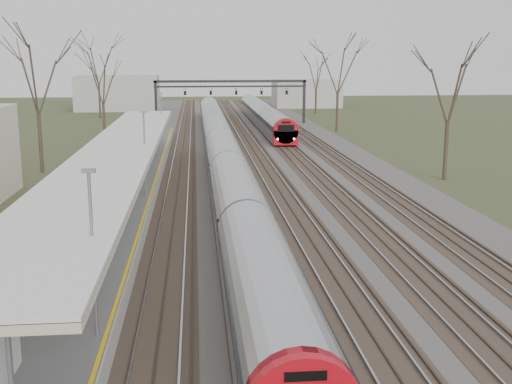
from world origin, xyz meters
The scene contains 8 objects.
track_bed centered at (0.26, 55.00, 0.06)m, with size 24.00×160.00×0.22m.
platform centered at (-9.05, 37.50, 0.50)m, with size 3.50×69.00×1.00m, color #9E9B93.
canopy centered at (-9.05, 32.99, 3.93)m, with size 4.10×50.00×3.11m.
signal_gantry centered at (0.29, 84.99, 4.91)m, with size 21.00×0.59×6.08m.
tree_west_far centered at (-17.00, 48.00, 8.02)m, with size 5.50×5.50×11.33m.
tree_east_far centered at (14.00, 42.00, 7.29)m, with size 5.00×5.00×10.30m.
train_near centered at (-2.50, 52.85, 1.48)m, with size 2.62×90.21×3.05m.
train_far centered at (4.50, 82.84, 1.48)m, with size 2.62×45.21×3.05m.
Camera 1 is at (-4.67, -4.12, 9.13)m, focal length 45.00 mm.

